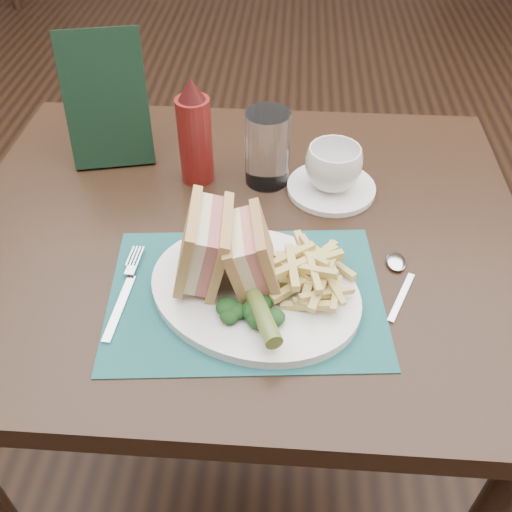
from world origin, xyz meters
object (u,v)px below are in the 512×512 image
at_px(table_main, 244,367).
at_px(sandwich_half_b, 234,254).
at_px(ketchup_bottle, 195,131).
at_px(check_presenter, 106,100).
at_px(saucer, 331,188).
at_px(drinking_glass, 267,148).
at_px(coffee_cup, 333,167).
at_px(plate, 255,291).
at_px(placemat, 246,295).
at_px(sandwich_half_a, 188,244).

height_order(table_main, sandwich_half_b, sandwich_half_b).
distance_m(sandwich_half_b, ketchup_bottle, 0.28).
bearing_deg(check_presenter, sandwich_half_b, -65.25).
height_order(table_main, saucer, saucer).
bearing_deg(drinking_glass, check_presenter, 168.40).
xyz_separation_m(sandwich_half_b, check_presenter, (-0.25, 0.32, 0.04)).
distance_m(saucer, coffee_cup, 0.04).
bearing_deg(coffee_cup, check_presenter, 168.40).
distance_m(plate, coffee_cup, 0.28).
relative_size(drinking_glass, check_presenter, 0.56).
height_order(table_main, coffee_cup, coffee_cup).
relative_size(placemat, coffee_cup, 4.03).
relative_size(plate, saucer, 2.00).
bearing_deg(sandwich_half_a, table_main, 63.07).
relative_size(plate, sandwich_half_b, 2.91).
xyz_separation_m(sandwich_half_a, coffee_cup, (0.20, 0.23, -0.03)).
height_order(sandwich_half_a, drinking_glass, same).
bearing_deg(coffee_cup, table_main, -144.33).
height_order(sandwich_half_a, saucer, sandwich_half_a).
distance_m(placemat, sandwich_half_b, 0.07).
bearing_deg(placemat, coffee_cup, 63.75).
relative_size(coffee_cup, ketchup_bottle, 0.50).
distance_m(placemat, plate, 0.02).
distance_m(placemat, coffee_cup, 0.29).
distance_m(plate, sandwich_half_b, 0.07).
distance_m(saucer, ketchup_bottle, 0.25).
height_order(plate, sandwich_half_a, sandwich_half_a).
bearing_deg(sandwich_half_a, drinking_glass, 67.22).
bearing_deg(check_presenter, placemat, -64.49).
distance_m(table_main, coffee_cup, 0.46).
distance_m(coffee_cup, drinking_glass, 0.11).
bearing_deg(saucer, check_presenter, 168.40).
distance_m(sandwich_half_a, coffee_cup, 0.31).
xyz_separation_m(coffee_cup, ketchup_bottle, (-0.23, 0.02, 0.05)).
xyz_separation_m(plate, ketchup_bottle, (-0.12, 0.27, 0.08)).
bearing_deg(saucer, ketchup_bottle, 174.71).
bearing_deg(sandwich_half_b, coffee_cup, 50.66).
bearing_deg(sandwich_half_b, ketchup_bottle, 99.47).
distance_m(placemat, sandwich_half_a, 0.11).
bearing_deg(saucer, sandwich_half_a, -130.89).
xyz_separation_m(table_main, check_presenter, (-0.25, 0.18, 0.49)).
distance_m(table_main, drinking_glass, 0.46).
xyz_separation_m(sandwich_half_a, saucer, (0.20, 0.23, -0.07)).
distance_m(sandwich_half_a, saucer, 0.32).
bearing_deg(coffee_cup, plate, -114.09).
relative_size(sandwich_half_a, ketchup_bottle, 0.61).
bearing_deg(plate, sandwich_half_a, -167.68).
xyz_separation_m(table_main, sandwich_half_b, (0.00, -0.14, 0.44)).
bearing_deg(saucer, drinking_glass, 168.41).
bearing_deg(sandwich_half_b, drinking_glass, 74.29).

